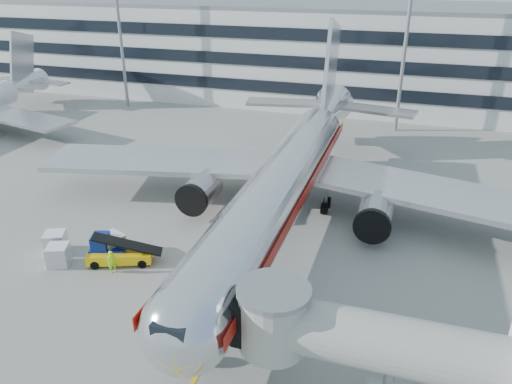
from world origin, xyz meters
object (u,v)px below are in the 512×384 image
(cargo_container_front, at_px, (59,255))
(ramp_worker, at_px, (112,262))
(belt_loader, at_px, (120,255))
(cargo_container_right, at_px, (112,245))
(cargo_container_left, at_px, (56,242))
(main_jet, at_px, (288,175))
(baggage_tug, at_px, (107,249))

(cargo_container_front, distance_m, ramp_worker, 4.60)
(belt_loader, bearing_deg, cargo_container_right, 147.03)
(cargo_container_front, xyz_separation_m, ramp_worker, (4.59, 0.34, 0.07))
(ramp_worker, bearing_deg, cargo_container_right, 73.45)
(cargo_container_left, relative_size, ramp_worker, 1.17)
(main_jet, distance_m, baggage_tug, 16.86)
(baggage_tug, bearing_deg, cargo_container_right, 84.50)
(belt_loader, distance_m, cargo_container_right, 1.45)
(cargo_container_left, height_order, cargo_container_front, cargo_container_left)
(cargo_container_right, xyz_separation_m, ramp_worker, (1.37, -2.15, 0.00))
(main_jet, xyz_separation_m, ramp_worker, (-10.44, -13.04, -3.31))
(belt_loader, relative_size, ramp_worker, 2.90)
(belt_loader, distance_m, cargo_container_left, 5.92)
(cargo_container_front, bearing_deg, belt_loader, 21.19)
(ramp_worker, bearing_deg, baggage_tug, 84.20)
(baggage_tug, xyz_separation_m, cargo_container_left, (-4.65, -0.29, -0.08))
(cargo_container_left, bearing_deg, cargo_container_right, 11.08)
(main_jet, height_order, ramp_worker, main_jet)
(baggage_tug, bearing_deg, cargo_container_front, -149.42)
(belt_loader, bearing_deg, cargo_container_left, -178.62)
(main_jet, xyz_separation_m, cargo_container_left, (-16.52, -11.81, -3.37))
(cargo_container_left, height_order, cargo_container_right, cargo_container_right)
(cargo_container_right, height_order, cargo_container_front, cargo_container_right)
(cargo_container_left, xyz_separation_m, cargo_container_front, (1.50, -1.57, -0.02))
(cargo_container_left, relative_size, cargo_container_right, 0.95)
(baggage_tug, bearing_deg, cargo_container_left, -176.39)
(baggage_tug, height_order, ramp_worker, baggage_tug)
(cargo_container_left, height_order, ramp_worker, ramp_worker)
(main_jet, relative_size, cargo_container_front, 24.94)
(cargo_container_right, bearing_deg, baggage_tug, -95.50)
(cargo_container_right, distance_m, ramp_worker, 2.55)
(baggage_tug, bearing_deg, belt_loader, -6.83)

